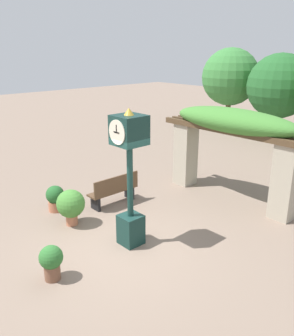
% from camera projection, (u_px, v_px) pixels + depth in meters
% --- Properties ---
extents(ground_plane, '(60.00, 60.00, 0.00)m').
position_uv_depth(ground_plane, '(122.00, 246.00, 8.11)').
color(ground_plane, '#7F6B5B').
extents(pedestal_clock, '(0.62, 0.67, 3.13)m').
position_uv_depth(pedestal_clock, '(130.00, 171.00, 7.66)').
color(pedestal_clock, '#14332D').
rests_on(pedestal_clock, ground).
extents(pergola, '(4.63, 1.18, 2.71)m').
position_uv_depth(pergola, '(232.00, 134.00, 10.05)').
color(pergola, '#A89E89').
rests_on(pergola, ground).
extents(potted_plant_near_left, '(0.72, 0.72, 0.94)m').
position_uv_depth(potted_plant_near_left, '(71.00, 205.00, 8.93)').
color(potted_plant_near_left, '#B26B4C').
rests_on(potted_plant_near_left, ground).
extents(potted_plant_near_right, '(0.50, 0.50, 0.72)m').
position_uv_depth(potted_plant_near_right, '(55.00, 198.00, 9.77)').
color(potted_plant_near_right, '#B26B4C').
rests_on(potted_plant_near_right, ground).
extents(potted_plant_far_left, '(0.46, 0.46, 0.72)m').
position_uv_depth(potted_plant_far_left, '(51.00, 261.00, 6.81)').
color(potted_plant_far_left, brown).
rests_on(potted_plant_far_left, ground).
extents(park_bench, '(0.42, 1.52, 0.89)m').
position_uv_depth(park_bench, '(114.00, 190.00, 10.13)').
color(park_bench, brown).
rests_on(park_bench, ground).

